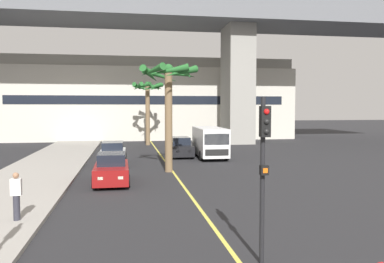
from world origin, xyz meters
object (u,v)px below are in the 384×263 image
at_px(car_queue_second, 181,148).
at_px(car_queue_third, 112,169).
at_px(palm_tree_mid_median, 169,87).
at_px(palm_tree_near_median, 148,94).
at_px(delivery_van, 210,142).
at_px(pedestrian_mid_block, 16,195).
at_px(car_queue_front, 113,154).
at_px(traffic_light_median_near, 264,157).

relative_size(car_queue_second, car_queue_third, 1.01).
distance_m(car_queue_third, palm_tree_mid_median, 6.38).
bearing_deg(car_queue_third, palm_tree_near_median, 81.64).
bearing_deg(delivery_van, car_queue_third, -128.09).
bearing_deg(car_queue_third, palm_tree_mid_median, 42.89).
xyz_separation_m(palm_tree_mid_median, pedestrian_mid_block, (-6.22, -9.96, -4.21)).
relative_size(car_queue_front, car_queue_third, 1.00).
height_order(car_queue_third, palm_tree_mid_median, palm_tree_mid_median).
bearing_deg(car_queue_second, car_queue_front, -145.23).
height_order(car_queue_front, car_queue_third, same).
bearing_deg(delivery_van, car_queue_front, -162.23).
relative_size(car_queue_front, pedestrian_mid_block, 2.54).
bearing_deg(traffic_light_median_near, palm_tree_near_median, 91.96).
distance_m(traffic_light_median_near, palm_tree_near_median, 32.12).
distance_m(car_queue_front, palm_tree_near_median, 14.78).
distance_m(delivery_van, pedestrian_mid_block, 18.97).
distance_m(delivery_van, palm_tree_near_median, 12.73).
relative_size(car_queue_front, car_queue_second, 0.99).
bearing_deg(palm_tree_near_median, car_queue_third, -98.36).
bearing_deg(car_queue_second, delivery_van, -30.96).
xyz_separation_m(delivery_van, palm_tree_mid_median, (-3.88, -6.10, 3.92)).
bearing_deg(car_queue_front, traffic_light_median_near, -76.89).
relative_size(car_queue_third, delivery_van, 0.78).
height_order(palm_tree_near_median, palm_tree_mid_median, palm_tree_near_median).
bearing_deg(palm_tree_mid_median, car_queue_third, -137.11).
distance_m(traffic_light_median_near, pedestrian_mid_block, 8.56).
height_order(car_queue_third, delivery_van, delivery_van).
xyz_separation_m(palm_tree_near_median, palm_tree_mid_median, (0.31, -17.42, -0.13)).
height_order(car_queue_second, pedestrian_mid_block, pedestrian_mid_block).
height_order(delivery_van, traffic_light_median_near, traffic_light_median_near).
distance_m(car_queue_second, car_queue_third, 11.63).
xyz_separation_m(car_queue_front, car_queue_third, (0.15, -6.83, 0.00)).
bearing_deg(traffic_light_median_near, palm_tree_mid_median, 93.10).
height_order(car_queue_front, pedestrian_mid_block, pedestrian_mid_block).
relative_size(car_queue_front, palm_tree_mid_median, 0.63).
xyz_separation_m(car_queue_second, palm_tree_mid_median, (-1.75, -7.37, 4.48)).
bearing_deg(delivery_van, car_queue_second, 149.04).
xyz_separation_m(car_queue_front, delivery_van, (7.35, 2.36, 0.57)).
relative_size(car_queue_third, traffic_light_median_near, 0.98).
relative_size(palm_tree_near_median, palm_tree_mid_median, 1.01).
bearing_deg(palm_tree_mid_median, pedestrian_mid_block, -121.97).
relative_size(traffic_light_median_near, palm_tree_near_median, 0.63).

